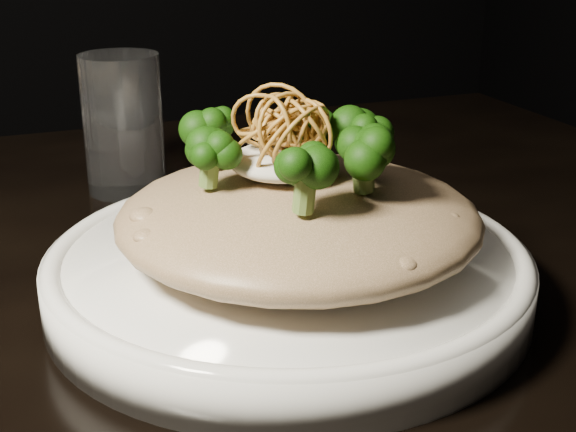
% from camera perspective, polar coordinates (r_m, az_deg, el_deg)
% --- Properties ---
extents(table, '(1.10, 0.80, 0.75)m').
position_cam_1_polar(table, '(0.59, -11.16, -11.44)').
color(table, black).
rests_on(table, ground).
extents(plate, '(0.30, 0.30, 0.03)m').
position_cam_1_polar(plate, '(0.51, 0.00, -4.15)').
color(plate, white).
rests_on(plate, table).
extents(risotto, '(0.22, 0.22, 0.05)m').
position_cam_1_polar(risotto, '(0.49, 0.76, -0.08)').
color(risotto, brown).
rests_on(risotto, plate).
extents(broccoli, '(0.14, 0.14, 0.05)m').
position_cam_1_polar(broccoli, '(0.47, -0.45, 5.41)').
color(broccoli, black).
rests_on(broccoli, risotto).
extents(cheese, '(0.07, 0.07, 0.02)m').
position_cam_1_polar(cheese, '(0.48, -0.28, 3.93)').
color(cheese, silver).
rests_on(cheese, risotto).
extents(shallots, '(0.06, 0.06, 0.04)m').
position_cam_1_polar(shallots, '(0.47, -0.21, 6.96)').
color(shallots, brown).
rests_on(shallots, cheese).
extents(drinking_glass, '(0.07, 0.07, 0.12)m').
position_cam_1_polar(drinking_glass, '(0.70, -11.64, 6.42)').
color(drinking_glass, white).
rests_on(drinking_glass, table).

